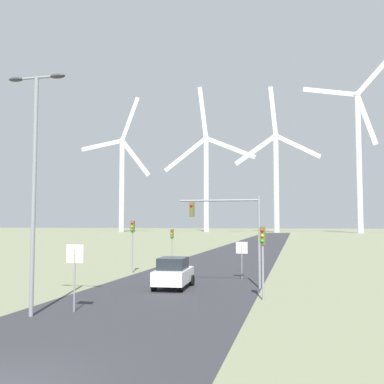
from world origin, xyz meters
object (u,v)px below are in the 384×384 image
wind_turbine_left (206,171)px  streetlamp (35,165)px  stop_sign_near (75,265)px  car_approaching (173,273)px  wind_turbine_right (358,148)px  stop_sign_far (242,253)px  wind_turbine_center (276,171)px  traffic_light_post_near_right (263,246)px  traffic_light_post_mid_left (172,238)px  traffic_light_mast_overhead (229,221)px  wind_turbine_far_left (122,174)px  traffic_light_post_near_left (132,235)px

wind_turbine_left → streetlamp: bearing=-81.2°
stop_sign_near → car_approaching: (2.35, 7.89, -1.15)m
car_approaching → wind_turbine_right: (30.57, 150.76, 31.01)m
stop_sign_far → wind_turbine_center: (-3.81, 152.70, 23.26)m
stop_sign_near → wind_turbine_right: wind_turbine_right is taller
traffic_light_post_near_right → car_approaching: 6.55m
car_approaching → wind_turbine_right: bearing=78.5°
traffic_light_post_mid_left → car_approaching: traffic_light_post_mid_left is taller
stop_sign_far → wind_turbine_center: bearing=91.4°
streetlamp → traffic_light_mast_overhead: streetlamp is taller
traffic_light_post_mid_left → wind_turbine_left: 149.51m
wind_turbine_far_left → stop_sign_far: bearing=-65.1°
streetlamp → stop_sign_far: (7.12, 14.58, -4.58)m
stop_sign_far → traffic_light_post_mid_left: bearing=125.6°
stop_sign_far → wind_turbine_center: wind_turbine_center is taller
stop_sign_near → car_approaching: 8.31m
traffic_light_post_mid_left → car_approaching: size_ratio=0.78×
traffic_light_mast_overhead → wind_turbine_left: size_ratio=0.09×
wind_turbine_far_left → wind_turbine_left: size_ratio=0.92×
traffic_light_mast_overhead → wind_turbine_left: 166.35m
traffic_light_post_near_left → traffic_light_post_near_right: bearing=-43.2°
traffic_light_post_near_left → traffic_light_post_near_right: traffic_light_post_near_left is taller
wind_turbine_center → wind_turbine_right: (30.92, -7.39, 6.87)m
streetlamp → stop_sign_far: streetlamp is taller
streetlamp → stop_sign_near: (1.31, 1.24, -4.31)m
stop_sign_far → wind_turbine_right: size_ratio=0.04×
stop_sign_far → wind_turbine_far_left: bearing=114.9°
traffic_light_mast_overhead → wind_turbine_far_left: size_ratio=0.10×
stop_sign_near → traffic_light_mast_overhead: 10.73m
stop_sign_far → traffic_light_post_near_right: bearing=-76.3°
streetlamp → traffic_light_post_near_left: (-1.65, 16.27, -3.40)m
traffic_light_post_mid_left → wind_turbine_left: wind_turbine_left is taller
stop_sign_far → wind_turbine_right: bearing=79.4°
traffic_light_post_mid_left → traffic_light_mast_overhead: (8.11, -16.02, 1.60)m
wind_turbine_far_left → wind_turbine_center: 65.22m
traffic_light_mast_overhead → car_approaching: bearing=-161.9°
car_approaching → wind_turbine_right: size_ratio=0.06×
stop_sign_far → traffic_light_post_near_left: (-8.76, 1.68, 1.18)m
traffic_light_post_near_right → traffic_light_mast_overhead: (-2.28, 4.07, 1.28)m
streetlamp → traffic_light_post_near_left: streetlamp is taller
streetlamp → wind_turbine_center: (3.31, 167.29, 18.68)m
traffic_light_post_near_left → wind_turbine_left: (-24.88, 155.40, 23.00)m
car_approaching → wind_turbine_left: size_ratio=0.07×
traffic_light_post_near_left → traffic_light_post_mid_left: bearing=87.5°
traffic_light_mast_overhead → stop_sign_near: bearing=-122.0°
stop_sign_far → wind_turbine_left: size_ratio=0.04×
traffic_light_mast_overhead → stop_sign_far: bearing=87.2°
traffic_light_post_near_left → wind_turbine_center: wind_turbine_center is taller
traffic_light_mast_overhead → traffic_light_post_near_right: bearing=-60.8°
wind_turbine_right → wind_turbine_center: bearing=166.6°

